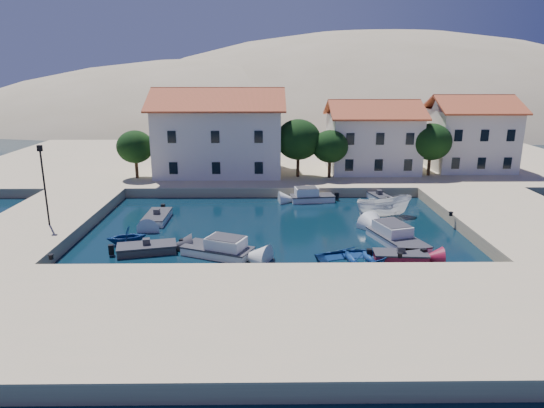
{
  "coord_description": "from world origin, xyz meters",
  "views": [
    {
      "loc": [
        -0.58,
        -28.16,
        12.61
      ],
      "look_at": [
        -0.11,
        10.23,
        2.0
      ],
      "focal_mm": 32.0,
      "sensor_mm": 36.0,
      "label": 1
    }
  ],
  "objects": [
    {
      "name": "cabin_cruiser_north",
      "position": [
        4.0,
        18.47,
        0.48
      ],
      "size": [
        4.51,
        2.38,
        1.6
      ],
      "rotation": [
        0.0,
        0.0,
        3.28
      ],
      "color": "white",
      "rests_on": "ground"
    },
    {
      "name": "cabin_cruiser_south",
      "position": [
        -4.03,
        3.93,
        0.48
      ],
      "size": [
        5.39,
        3.93,
        1.6
      ],
      "rotation": [
        0.0,
        0.0,
        -0.41
      ],
      "color": "white",
      "rests_on": "ground"
    },
    {
      "name": "building_right",
      "position": [
        24.0,
        30.0,
        5.47
      ],
      "size": [
        9.45,
        8.4,
        8.8
      ],
      "color": "white",
      "rests_on": "quay_north"
    },
    {
      "name": "quay_south",
      "position": [
        0.0,
        -6.0,
        0.5
      ],
      "size": [
        52.0,
        12.0,
        1.0
      ],
      "primitive_type": "cube",
      "color": "#D2B88F",
      "rests_on": "ground"
    },
    {
      "name": "building_left",
      "position": [
        -6.0,
        28.0,
        5.94
      ],
      "size": [
        14.7,
        9.45,
        9.7
      ],
      "color": "white",
      "rests_on": "quay_north"
    },
    {
      "name": "motorboat_white_west",
      "position": [
        -10.06,
        12.14,
        0.29
      ],
      "size": [
        1.92,
        4.26,
        1.25
      ],
      "rotation": [
        0.0,
        0.0,
        -1.58
      ],
      "color": "white",
      "rests_on": "ground"
    },
    {
      "name": "hills",
      "position": [
        20.64,
        123.62,
        -23.4
      ],
      "size": [
        254.0,
        176.0,
        99.0
      ],
      "color": "tan",
      "rests_on": "ground"
    },
    {
      "name": "trees",
      "position": [
        4.51,
        25.46,
        4.84
      ],
      "size": [
        37.3,
        5.3,
        6.45
      ],
      "color": "#382314",
      "rests_on": "quay_north"
    },
    {
      "name": "rowboat_west",
      "position": [
        -11.08,
        6.3,
        0.0
      ],
      "size": [
        3.43,
        3.17,
        1.5
      ],
      "primitive_type": "imported",
      "rotation": [
        0.0,
        0.0,
        -1.28
      ],
      "color": "navy",
      "rests_on": "ground"
    },
    {
      "name": "quay_north",
      "position": [
        2.0,
        38.0,
        0.5
      ],
      "size": [
        80.0,
        36.0,
        1.0
      ],
      "primitive_type": "cube",
      "color": "#D2B88F",
      "rests_on": "ground"
    },
    {
      "name": "bollards",
      "position": [
        2.8,
        3.87,
        1.15
      ],
      "size": [
        29.36,
        9.56,
        0.3
      ],
      "color": "black",
      "rests_on": "ground"
    },
    {
      "name": "cabin_cruiser_east",
      "position": [
        9.25,
        6.03,
        0.48
      ],
      "size": [
        3.86,
        6.08,
        1.6
      ],
      "rotation": [
        0.0,
        0.0,
        1.87
      ],
      "color": "white",
      "rests_on": "ground"
    },
    {
      "name": "motorboat_white_ne",
      "position": [
        10.76,
        18.77,
        0.3
      ],
      "size": [
        2.11,
        3.28,
        1.25
      ],
      "rotation": [
        0.0,
        0.0,
        1.82
      ],
      "color": "white",
      "rests_on": "ground"
    },
    {
      "name": "building_mid",
      "position": [
        12.0,
        29.0,
        5.22
      ],
      "size": [
        10.5,
        8.4,
        8.3
      ],
      "color": "white",
      "rests_on": "quay_north"
    },
    {
      "name": "boat_east",
      "position": [
        9.92,
        13.22,
        0.0
      ],
      "size": [
        5.44,
        2.89,
        1.99
      ],
      "primitive_type": "imported",
      "rotation": [
        0.0,
        0.0,
        1.76
      ],
      "color": "white",
      "rests_on": "ground"
    },
    {
      "name": "rowboat_south",
      "position": [
        5.52,
        2.19,
        0.0
      ],
      "size": [
        6.08,
        4.77,
        1.14
      ],
      "primitive_type": "imported",
      "rotation": [
        0.0,
        0.0,
        1.73
      ],
      "color": "navy",
      "rests_on": "ground"
    },
    {
      "name": "motorboat_grey_sw",
      "position": [
        -9.15,
        4.49,
        0.29
      ],
      "size": [
        4.44,
        2.73,
        1.25
      ],
      "rotation": [
        0.0,
        0.0,
        0.23
      ],
      "color": "#36353B",
      "rests_on": "ground"
    },
    {
      "name": "quay_west",
      "position": [
        -19.0,
        10.0,
        0.5
      ],
      "size": [
        8.0,
        20.0,
        1.0
      ],
      "primitive_type": "cube",
      "color": "#D2B88F",
      "rests_on": "ground"
    },
    {
      "name": "ground",
      "position": [
        0.0,
        0.0,
        0.0
      ],
      "size": [
        400.0,
        400.0,
        0.0
      ],
      "primitive_type": "plane",
      "color": "black",
      "rests_on": "ground"
    },
    {
      "name": "quay_east",
      "position": [
        20.5,
        10.0,
        0.5
      ],
      "size": [
        11.0,
        20.0,
        1.0
      ],
      "primitive_type": "cube",
      "color": "#D2B88F",
      "rests_on": "ground"
    },
    {
      "name": "motorboat_red_se",
      "position": [
        8.61,
        2.72,
        0.3
      ],
      "size": [
        3.75,
        1.9,
        1.25
      ],
      "rotation": [
        0.0,
        0.0,
        -0.08
      ],
      "color": "maroon",
      "rests_on": "ground"
    },
    {
      "name": "lamppost",
      "position": [
        -17.5,
        8.0,
        4.75
      ],
      "size": [
        0.35,
        0.25,
        6.22
      ],
      "color": "black",
      "rests_on": "quay_west"
    }
  ]
}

